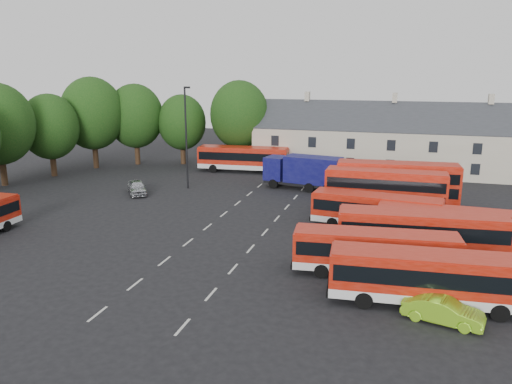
% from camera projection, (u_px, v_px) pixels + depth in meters
% --- Properties ---
extents(ground, '(140.00, 140.00, 0.00)m').
position_uv_depth(ground, '(198.00, 234.00, 39.97)').
color(ground, black).
rests_on(ground, ground).
extents(lane_markings, '(5.15, 33.80, 0.01)m').
position_uv_depth(lane_markings, '(236.00, 229.00, 41.14)').
color(lane_markings, beige).
rests_on(lane_markings, ground).
extents(treeline, '(29.92, 32.59, 12.01)m').
position_uv_depth(treeline, '(103.00, 120.00, 62.08)').
color(treeline, black).
rests_on(treeline, ground).
extents(terrace_houses, '(35.70, 7.13, 10.06)m').
position_uv_depth(terrace_houses, '(392.00, 142.00, 63.18)').
color(terrace_houses, beige).
rests_on(terrace_houses, ground).
extents(bus_row_a, '(11.01, 3.30, 3.07)m').
position_uv_depth(bus_row_a, '(430.00, 275.00, 27.45)').
color(bus_row_a, silver).
rests_on(bus_row_a, ground).
extents(bus_row_b, '(10.46, 3.36, 2.91)m').
position_uv_depth(bus_row_b, '(375.00, 250.00, 31.60)').
color(bus_row_b, silver).
rests_on(bus_row_b, ground).
extents(bus_row_c, '(11.61, 3.56, 3.23)m').
position_uv_depth(bus_row_c, '(421.00, 230.00, 34.77)').
color(bus_row_c, silver).
rests_on(bus_row_c, ground).
extents(bus_row_d, '(10.20, 2.78, 2.86)m').
position_uv_depth(bus_row_d, '(447.00, 223.00, 37.14)').
color(bus_row_d, silver).
rests_on(bus_row_d, ground).
extents(bus_row_e, '(10.57, 3.52, 2.93)m').
position_uv_depth(bus_row_e, '(376.00, 209.00, 40.77)').
color(bus_row_e, silver).
rests_on(bus_row_e, ground).
extents(bus_dd_south, '(10.41, 2.50, 4.26)m').
position_uv_depth(bus_dd_south, '(385.00, 191.00, 44.10)').
color(bus_dd_south, silver).
rests_on(bus_dd_south, ground).
extents(bus_dd_north, '(11.14, 3.28, 4.51)m').
position_uv_depth(bus_dd_north, '(397.00, 183.00, 46.37)').
color(bus_dd_north, silver).
rests_on(bus_dd_north, ground).
extents(bus_north, '(11.67, 3.41, 3.26)m').
position_uv_depth(bus_north, '(243.00, 157.00, 63.83)').
color(bus_north, silver).
rests_on(bus_north, ground).
extents(box_truck, '(8.78, 4.07, 3.70)m').
position_uv_depth(box_truck, '(304.00, 171.00, 54.59)').
color(box_truck, black).
rests_on(box_truck, ground).
extents(silver_car, '(3.93, 4.48, 1.46)m').
position_uv_depth(silver_car, '(137.00, 187.00, 52.72)').
color(silver_car, '#AFB2B7').
rests_on(silver_car, ground).
extents(lime_car, '(4.31, 2.38, 1.35)m').
position_uv_depth(lime_car, '(443.00, 310.00, 25.89)').
color(lime_car, '#8AD020').
rests_on(lime_car, ground).
extents(lamppost, '(0.77, 0.43, 11.11)m').
position_uv_depth(lamppost, '(186.00, 135.00, 54.10)').
color(lamppost, black).
rests_on(lamppost, ground).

